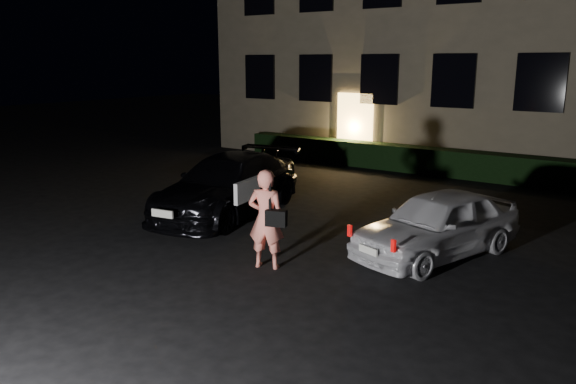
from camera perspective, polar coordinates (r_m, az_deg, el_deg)
The scene contains 5 objects.
ground at distance 10.00m, azimuth -5.64°, elevation -8.13°, with size 80.00×80.00×0.00m, color black.
hedge at distance 18.85m, azimuth 15.51°, elevation 2.92°, with size 15.00×0.70×0.85m, color black.
sedan at distance 13.59m, azimuth -6.14°, elevation 0.69°, with size 2.71×5.09×1.40m.
hatch at distance 10.96m, azimuth 14.93°, elevation -3.14°, with size 2.58×3.96×1.25m.
man at distance 9.92m, azimuth -2.20°, elevation -2.75°, with size 0.83×0.62×1.80m.
Camera 1 is at (6.10, -7.04, 3.62)m, focal length 35.00 mm.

